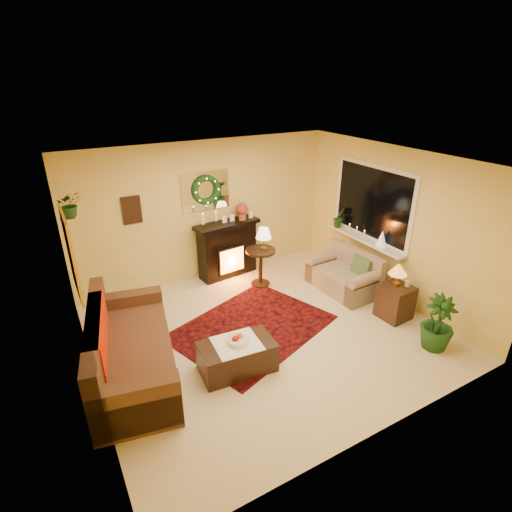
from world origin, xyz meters
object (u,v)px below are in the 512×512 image
loveseat (344,269)px  coffee_table (237,356)px  fireplace (227,249)px  sofa (132,346)px  side_table_round (260,269)px  end_table_square (395,302)px

loveseat → coffee_table: loveseat is taller
fireplace → coffee_table: (-1.10, -2.59, -0.34)m
sofa → loveseat: bearing=17.3°
sofa → fireplace: 3.05m
fireplace → side_table_round: (0.36, -0.67, -0.22)m
coffee_table → sofa: bearing=159.1°
loveseat → end_table_square: (0.14, -1.11, -0.15)m
sofa → coffee_table: 1.38m
side_table_round → fireplace: bearing=118.1°
loveseat → coffee_table: bearing=-162.0°
loveseat → coffee_table: (-2.67, -1.00, -0.21)m
fireplace → end_table_square: 3.21m
end_table_square → coffee_table: end_table_square is taller
fireplace → side_table_round: 0.79m
fireplace → end_table_square: size_ratio=1.98×
end_table_square → loveseat: bearing=97.0°
fireplace → coffee_table: size_ratio=1.13×
loveseat → end_table_square: 1.13m
sofa → fireplace: (2.32, 1.99, 0.12)m
end_table_square → coffee_table: bearing=177.7°
loveseat → coffee_table: 2.86m
sofa → end_table_square: size_ratio=3.92×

